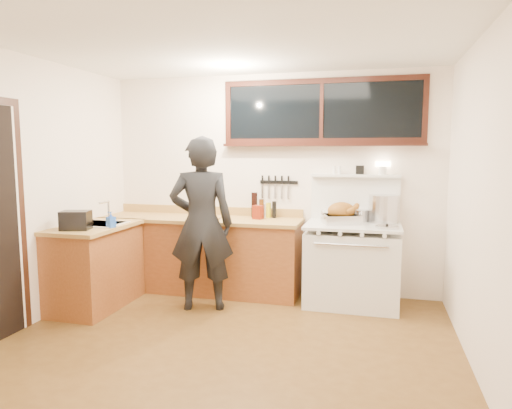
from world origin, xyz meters
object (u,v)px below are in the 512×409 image
(man, at_px, (202,224))
(cutting_board, at_px, (203,215))
(roast_turkey, at_px, (342,215))
(vintage_stove, at_px, (352,263))

(man, bearing_deg, cutting_board, 108.70)
(roast_turkey, bearing_deg, man, -158.81)
(vintage_stove, xyz_separation_m, man, (-1.55, -0.56, 0.46))
(cutting_board, distance_m, roast_turkey, 1.57)
(man, xyz_separation_m, roast_turkey, (1.43, 0.55, 0.08))
(man, bearing_deg, vintage_stove, 19.78)
(man, distance_m, cutting_board, 0.44)
(cutting_board, bearing_deg, vintage_stove, 4.72)
(vintage_stove, relative_size, man, 0.85)
(vintage_stove, bearing_deg, cutting_board, -175.28)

